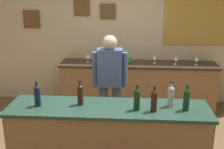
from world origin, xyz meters
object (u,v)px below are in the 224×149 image
(wine_bottle_b, at_px, (80,94))
(wine_glass_c, at_px, (176,59))
(wine_bottle_c, at_px, (137,99))
(wine_bottle_e, at_px, (171,95))
(wine_glass_d, at_px, (197,59))
(bartender, at_px, (110,81))
(wine_bottle_a, at_px, (37,95))
(wine_bottle_d, at_px, (154,100))
(wine_glass_a, at_px, (88,56))
(coffee_mug, at_px, (130,60))
(wine_bottle_f, at_px, (186,99))
(wine_glass_b, at_px, (155,58))

(wine_bottle_b, xyz_separation_m, wine_glass_c, (1.43, 1.98, -0.05))
(wine_bottle_c, relative_size, wine_bottle_e, 1.00)
(wine_bottle_b, xyz_separation_m, wine_glass_d, (1.79, 1.96, -0.05))
(bartender, height_order, wine_glass_d, bartender)
(wine_bottle_a, xyz_separation_m, wine_bottle_e, (1.57, 0.09, 0.00))
(wine_bottle_d, relative_size, wine_bottle_e, 1.00)
(wine_bottle_c, bearing_deg, bartender, 111.73)
(wine_glass_a, relative_size, wine_glass_d, 1.00)
(wine_bottle_a, xyz_separation_m, wine_glass_a, (0.28, 2.10, -0.05))
(wine_bottle_b, distance_m, coffee_mug, 2.15)
(wine_bottle_a, height_order, wine_bottle_f, same)
(wine_bottle_a, relative_size, wine_glass_d, 1.97)
(wine_bottle_f, height_order, wine_glass_a, wine_bottle_f)
(coffee_mug, bearing_deg, wine_glass_c, -6.34)
(wine_bottle_e, distance_m, wine_glass_a, 2.39)
(wine_glass_a, bearing_deg, wine_bottle_f, -55.39)
(wine_bottle_b, xyz_separation_m, wine_glass_a, (-0.22, 2.03, -0.05))
(wine_bottle_b, relative_size, wine_bottle_d, 1.00)
(wine_bottle_e, xyz_separation_m, wine_glass_b, (-0.03, 1.99, -0.05))
(bartender, relative_size, wine_glass_b, 10.45)
(wine_bottle_d, xyz_separation_m, wine_bottle_f, (0.37, 0.05, 0.00))
(wine_bottle_a, relative_size, wine_bottle_c, 1.00)
(wine_bottle_f, distance_m, coffee_mug, 2.25)
(wine_bottle_f, bearing_deg, wine_glass_a, 124.61)
(wine_bottle_a, bearing_deg, wine_glass_a, 82.47)
(wine_bottle_a, relative_size, wine_bottle_e, 1.00)
(wine_glass_a, bearing_deg, wine_glass_d, -2.03)
(wine_bottle_b, bearing_deg, wine_glass_d, 47.55)
(wine_bottle_d, bearing_deg, wine_glass_c, 75.01)
(wine_glass_a, height_order, wine_glass_b, same)
(wine_bottle_e, bearing_deg, wine_bottle_b, -178.74)
(wine_bottle_c, relative_size, wine_glass_b, 1.97)
(wine_glass_c, bearing_deg, wine_glass_a, 178.12)
(wine_bottle_d, height_order, wine_bottle_e, same)
(wine_bottle_a, height_order, wine_glass_d, wine_bottle_a)
(wine_glass_b, bearing_deg, wine_bottle_e, -89.05)
(wine_bottle_b, distance_m, wine_glass_b, 2.27)
(bartender, relative_size, wine_bottle_e, 5.29)
(coffee_mug, bearing_deg, wine_glass_b, -6.71)
(wine_bottle_e, relative_size, wine_bottle_f, 1.00)
(wine_glass_b, bearing_deg, wine_bottle_b, -117.18)
(wine_bottle_e, xyz_separation_m, wine_glass_d, (0.72, 1.94, -0.05))
(bartender, xyz_separation_m, wine_bottle_b, (-0.29, -0.85, 0.12))
(wine_glass_b, bearing_deg, coffee_mug, 173.29)
(bartender, bearing_deg, wine_bottle_e, -46.73)
(wine_bottle_d, relative_size, wine_glass_a, 1.97)
(wine_bottle_b, xyz_separation_m, coffee_mug, (0.57, 2.07, -0.11))
(wine_bottle_c, bearing_deg, wine_glass_c, 70.02)
(wine_bottle_f, relative_size, wine_glass_d, 1.97)
(wine_bottle_e, bearing_deg, wine_bottle_d, -143.83)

